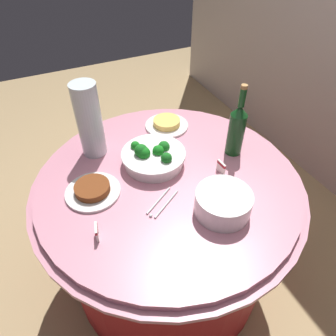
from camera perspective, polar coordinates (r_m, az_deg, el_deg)
The scene contains 11 objects.
ground_plane at distance 1.88m, azimuth 0.00°, elevation -18.22°, with size 6.00×6.00×0.00m, color tan.
buffet_table at distance 1.56m, azimuth 0.00°, elevation -11.37°, with size 1.16×1.16×0.74m.
broccoli_bowl at distance 1.33m, azimuth -2.79°, elevation 2.11°, with size 0.28×0.28×0.11m.
plate_stack at distance 1.15m, azimuth 10.27°, elevation -6.43°, with size 0.21×0.21×0.09m.
wine_bottle at distance 1.37m, azimuth 12.73°, elevation 7.18°, with size 0.07×0.07×0.34m.
decorative_fruit_vase at distance 1.37m, azimuth -14.38°, elevation 7.87°, with size 0.11×0.11×0.34m.
serving_tongs at distance 1.18m, azimuth -1.23°, elevation -6.63°, with size 0.12×0.16×0.01m.
food_plate_noodles at distance 1.57m, azimuth -0.25°, elevation 8.27°, with size 0.22×0.22×0.04m.
food_plate_stir_fry at distance 1.25m, azimuth -13.92°, elevation -4.00°, with size 0.22×0.22×0.04m.
label_placard_front at distance 1.09m, azimuth -13.20°, elevation -11.45°, with size 0.05×0.02×0.05m.
label_placard_mid at distance 1.31m, azimuth 9.91°, elevation 0.22°, with size 0.05×0.01×0.05m.
Camera 1 is at (0.84, -0.41, 1.63)m, focal length 32.56 mm.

